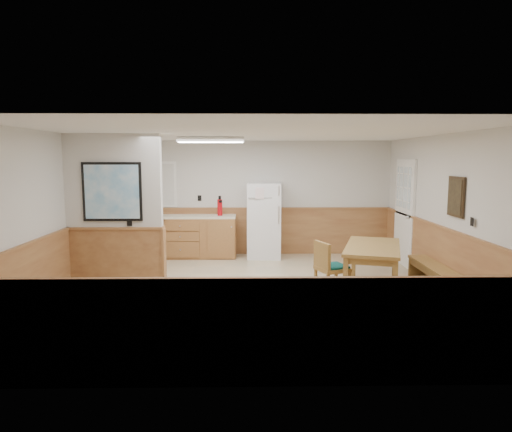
{
  "coord_description": "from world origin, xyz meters",
  "views": [
    {
      "loc": [
        -0.13,
        -7.02,
        2.12
      ],
      "look_at": [
        -0.0,
        0.4,
        1.18
      ],
      "focal_mm": 32.0,
      "sensor_mm": 36.0,
      "label": 1
    }
  ],
  "objects_px": {
    "fire_extinguisher": "(220,207)",
    "dining_bench": "(433,271)",
    "dining_chair": "(328,264)",
    "dining_table": "(373,251)",
    "refrigerator": "(264,220)",
    "soap_bottle": "(154,210)"
  },
  "relations": [
    {
      "from": "fire_extinguisher",
      "to": "dining_bench",
      "type": "bearing_deg",
      "value": -14.66
    },
    {
      "from": "dining_bench",
      "to": "dining_chair",
      "type": "distance_m",
      "value": 1.72
    },
    {
      "from": "dining_table",
      "to": "dining_bench",
      "type": "relative_size",
      "value": 1.23
    },
    {
      "from": "dining_table",
      "to": "dining_chair",
      "type": "distance_m",
      "value": 0.79
    },
    {
      "from": "dining_bench",
      "to": "dining_table",
      "type": "bearing_deg",
      "value": 179.18
    },
    {
      "from": "dining_bench",
      "to": "dining_chair",
      "type": "bearing_deg",
      "value": -173.43
    },
    {
      "from": "refrigerator",
      "to": "soap_bottle",
      "type": "height_order",
      "value": "refrigerator"
    },
    {
      "from": "dining_table",
      "to": "dining_chair",
      "type": "height_order",
      "value": "dining_chair"
    },
    {
      "from": "refrigerator",
      "to": "soap_bottle",
      "type": "bearing_deg",
      "value": -176.47
    },
    {
      "from": "dining_bench",
      "to": "fire_extinguisher",
      "type": "bearing_deg",
      "value": 143.6
    },
    {
      "from": "refrigerator",
      "to": "soap_bottle",
      "type": "distance_m",
      "value": 2.36
    },
    {
      "from": "dining_chair",
      "to": "fire_extinguisher",
      "type": "height_order",
      "value": "fire_extinguisher"
    },
    {
      "from": "fire_extinguisher",
      "to": "soap_bottle",
      "type": "relative_size",
      "value": 1.79
    },
    {
      "from": "refrigerator",
      "to": "dining_table",
      "type": "bearing_deg",
      "value": -54.39
    },
    {
      "from": "fire_extinguisher",
      "to": "soap_bottle",
      "type": "distance_m",
      "value": 1.4
    },
    {
      "from": "refrigerator",
      "to": "dining_bench",
      "type": "bearing_deg",
      "value": -41.82
    },
    {
      "from": "refrigerator",
      "to": "fire_extinguisher",
      "type": "height_order",
      "value": "refrigerator"
    },
    {
      "from": "refrigerator",
      "to": "fire_extinguisher",
      "type": "xyz_separation_m",
      "value": [
        -0.95,
        0.05,
        0.29
      ]
    },
    {
      "from": "refrigerator",
      "to": "dining_chair",
      "type": "relative_size",
      "value": 1.88
    },
    {
      "from": "dining_bench",
      "to": "soap_bottle",
      "type": "xyz_separation_m",
      "value": [
        -4.93,
        2.64,
        0.68
      ]
    },
    {
      "from": "soap_bottle",
      "to": "dining_chair",
      "type": "bearing_deg",
      "value": -41.09
    },
    {
      "from": "dining_table",
      "to": "dining_bench",
      "type": "height_order",
      "value": "dining_table"
    }
  ]
}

